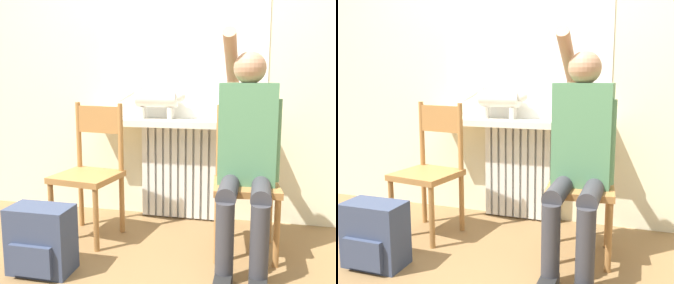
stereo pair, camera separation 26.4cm
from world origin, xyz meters
The scene contains 9 objects.
wall_with_window centered at (0.00, 1.23, 1.35)m, with size 7.00×0.06×2.70m.
radiator centered at (0.00, 1.15, 0.37)m, with size 0.59×0.08×0.73m.
windowsill centered at (0.00, 1.09, 0.76)m, with size 1.34×0.22×0.05m.
window_glass centered at (0.00, 1.20, 1.48)m, with size 1.29×0.01×1.39m.
chair_left centered at (-0.52, 0.66, 0.47)m, with size 0.45×0.45×0.92m.
chair_right centered at (0.52, 0.66, 0.47)m, with size 0.43×0.43×0.92m.
person centered at (0.53, 0.55, 0.69)m, with size 0.36×0.97×1.38m.
cat centered at (-0.16, 1.11, 0.93)m, with size 0.53×0.13×0.25m.
backpack centered at (-0.58, 0.11, 0.19)m, with size 0.35×0.24×0.38m.
Camera 2 is at (0.85, -1.69, 1.09)m, focal length 42.00 mm.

